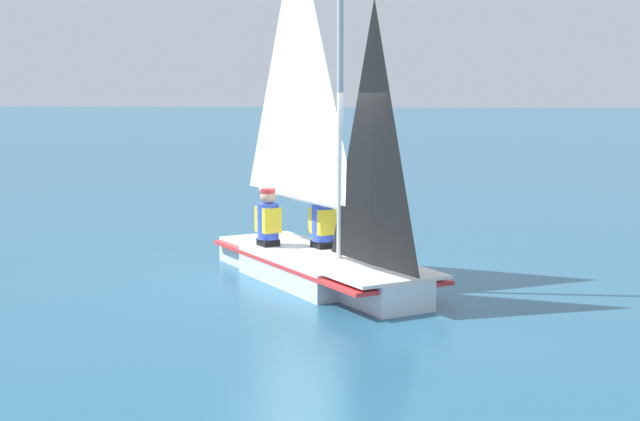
{
  "coord_description": "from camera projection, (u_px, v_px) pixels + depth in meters",
  "views": [
    {
      "loc": [
        -1.75,
        11.48,
        2.52
      ],
      "look_at": [
        0.0,
        0.0,
        0.96
      ],
      "focal_mm": 50.0,
      "sensor_mm": 36.0,
      "label": 1
    }
  ],
  "objects": [
    {
      "name": "ground_plane",
      "position": [
        320.0,
        282.0,
        11.85
      ],
      "size": [
        260.0,
        260.0,
        0.0
      ],
      "primitive_type": "plane",
      "color": "#235675"
    },
    {
      "name": "sailboat_main",
      "position": [
        319.0,
        223.0,
        11.77
      ],
      "size": [
        3.54,
        4.0,
        4.92
      ],
      "rotation": [
        0.0,
        0.0,
        2.23
      ],
      "color": "silver",
      "rests_on": "ground_plane"
    },
    {
      "name": "sailor_helm",
      "position": [
        322.0,
        229.0,
        12.34
      ],
      "size": [
        0.42,
        0.43,
        1.16
      ],
      "rotation": [
        0.0,
        0.0,
        2.23
      ],
      "color": "black",
      "rests_on": "ground_plane"
    },
    {
      "name": "sailor_crew",
      "position": [
        268.0,
        226.0,
        12.5
      ],
      "size": [
        0.42,
        0.43,
        1.16
      ],
      "rotation": [
        0.0,
        0.0,
        2.23
      ],
      "color": "black",
      "rests_on": "ground_plane"
    }
  ]
}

